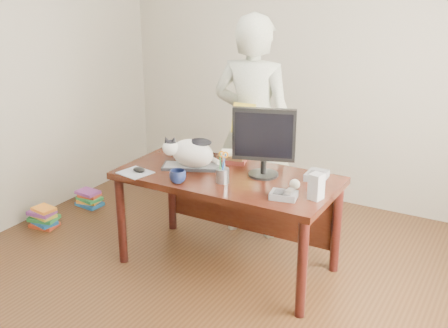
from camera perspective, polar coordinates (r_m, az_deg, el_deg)
room at (r=3.43m, az=-4.55°, el=5.20°), size 4.50×4.50×4.50m
desk at (r=4.21m, az=0.86°, el=-2.66°), size 1.60×0.80×0.75m
keyboard at (r=4.23m, az=-3.20°, el=-0.25°), size 0.48×0.34×0.03m
cat at (r=4.20m, az=-3.42°, el=1.24°), size 0.42×0.34×0.25m
monitor at (r=3.98m, az=4.08°, el=2.58°), size 0.44×0.28×0.51m
pen_cup at (r=3.93m, az=-0.14°, el=-0.99°), size 0.10×0.09×0.23m
mousepad at (r=4.18m, az=-9.00°, el=-0.87°), size 0.25×0.24×0.00m
mouse at (r=4.18m, az=-8.63°, el=-0.57°), size 0.11×0.08×0.04m
coffee_mug at (r=3.95m, az=-4.73°, el=-1.28°), size 0.15×0.15×0.09m
phone at (r=3.70m, az=6.14°, el=-3.12°), size 0.19×0.17×0.08m
speaker at (r=3.70m, az=9.36°, el=-2.26°), size 0.09×0.10×0.18m
baseball at (r=3.85m, az=7.19°, el=-2.06°), size 0.07×0.07×0.07m
book_stack at (r=4.35m, az=0.81°, el=0.68°), size 0.26×0.22×0.09m
calculator at (r=4.07m, az=9.39°, el=-1.15°), size 0.15×0.19×0.06m
person at (r=4.64m, az=2.94°, el=3.69°), size 0.72×0.52×1.86m
held_book at (r=4.46m, az=1.98°, el=4.65°), size 0.19×0.12×0.24m
book_pile_a at (r=5.24m, az=-17.84°, el=-5.19°), size 0.27×0.22×0.18m
book_pile_b at (r=5.57m, az=-13.53°, el=-3.42°), size 0.26×0.20×0.15m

